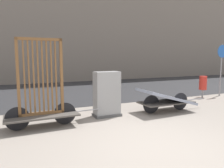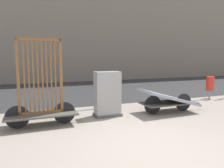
{
  "view_description": "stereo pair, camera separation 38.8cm",
  "coord_description": "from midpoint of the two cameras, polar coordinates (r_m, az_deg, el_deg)",
  "views": [
    {
      "loc": [
        -2.56,
        -3.44,
        1.8
      ],
      "look_at": [
        0.0,
        2.23,
        1.02
      ],
      "focal_mm": 35.0,
      "sensor_mm": 36.0,
      "label": 1
    },
    {
      "loc": [
        -2.2,
        -3.59,
        1.8
      ],
      "look_at": [
        0.0,
        2.23,
        1.02
      ],
      "focal_mm": 35.0,
      "sensor_mm": 36.0,
      "label": 2
    }
  ],
  "objects": [
    {
      "name": "utility_cabinet",
      "position": [
        6.59,
        -3.05,
        -3.02
      ],
      "size": [
        0.82,
        0.47,
        1.35
      ],
      "color": "#4C4C4C",
      "rests_on": "ground_plane"
    },
    {
      "name": "trash_bin",
      "position": [
        10.33,
        21.7,
        0.23
      ],
      "size": [
        0.32,
        0.32,
        0.95
      ],
      "color": "gray",
      "rests_on": "ground_plane"
    },
    {
      "name": "bike_cart_with_mattress",
      "position": [
        7.33,
        12.57,
        -3.77
      ],
      "size": [
        2.5,
        1.01,
        0.78
      ],
      "rotation": [
        0.0,
        0.0,
        -0.01
      ],
      "color": "#4C4742",
      "rests_on": "ground_plane"
    },
    {
      "name": "bike_cart_with_bedframe",
      "position": [
        5.86,
        -19.69,
        -3.98
      ],
      "size": [
        2.5,
        0.84,
        2.26
      ],
      "rotation": [
        0.0,
        0.0,
        0.02
      ],
      "color": "#4C4742",
      "rests_on": "ground_plane"
    },
    {
      "name": "ground_plane",
      "position": [
        4.61,
        9.39,
        -15.89
      ],
      "size": [
        60.0,
        60.0,
        0.0
      ],
      "primitive_type": "plane",
      "color": "gray"
    },
    {
      "name": "road_strip",
      "position": [
        11.83,
        -12.42,
        -1.72
      ],
      "size": [
        56.0,
        7.98,
        0.01
      ],
      "color": "#2D2D30",
      "rests_on": "ground_plane"
    },
    {
      "name": "sign_post",
      "position": [
        11.06,
        25.81,
        5.21
      ],
      "size": [
        0.57,
        0.06,
        2.37
      ],
      "color": "gray",
      "rests_on": "ground_plane"
    }
  ]
}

